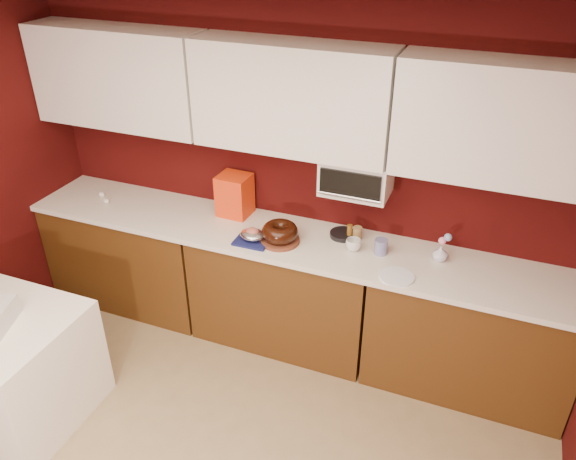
# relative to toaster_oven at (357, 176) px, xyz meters

# --- Properties ---
(ceiling) EXTENTS (4.00, 4.50, 0.02)m
(ceiling) POSITION_rel_toaster_oven_xyz_m (-0.45, -2.10, 1.12)
(ceiling) COLOR white
(ceiling) RESTS_ON wall_back
(wall_back) EXTENTS (4.00, 0.02, 2.50)m
(wall_back) POSITION_rel_toaster_oven_xyz_m (-0.45, 0.15, -0.12)
(wall_back) COLOR #3C0908
(wall_back) RESTS_ON floor
(base_cabinet_left) EXTENTS (1.31, 0.58, 0.86)m
(base_cabinet_left) POSITION_rel_toaster_oven_xyz_m (-1.78, -0.17, -0.95)
(base_cabinet_left) COLOR #4E2D0F
(base_cabinet_left) RESTS_ON floor
(base_cabinet_center) EXTENTS (1.31, 0.58, 0.86)m
(base_cabinet_center) POSITION_rel_toaster_oven_xyz_m (-0.45, -0.17, -0.95)
(base_cabinet_center) COLOR #4E2D0F
(base_cabinet_center) RESTS_ON floor
(base_cabinet_right) EXTENTS (1.31, 0.58, 0.86)m
(base_cabinet_right) POSITION_rel_toaster_oven_xyz_m (0.88, -0.17, -0.95)
(base_cabinet_right) COLOR #4E2D0F
(base_cabinet_right) RESTS_ON floor
(countertop) EXTENTS (4.00, 0.62, 0.04)m
(countertop) POSITION_rel_toaster_oven_xyz_m (-0.45, -0.17, -0.49)
(countertop) COLOR white
(countertop) RESTS_ON base_cabinet_center
(upper_cabinet_left) EXTENTS (1.31, 0.33, 0.70)m
(upper_cabinet_left) POSITION_rel_toaster_oven_xyz_m (-1.78, -0.02, 0.48)
(upper_cabinet_left) COLOR white
(upper_cabinet_left) RESTS_ON wall_back
(upper_cabinet_center) EXTENTS (1.31, 0.33, 0.70)m
(upper_cabinet_center) POSITION_rel_toaster_oven_xyz_m (-0.45, -0.02, 0.48)
(upper_cabinet_center) COLOR white
(upper_cabinet_center) RESTS_ON wall_back
(upper_cabinet_right) EXTENTS (1.31, 0.33, 0.70)m
(upper_cabinet_right) POSITION_rel_toaster_oven_xyz_m (0.88, -0.02, 0.48)
(upper_cabinet_right) COLOR white
(upper_cabinet_right) RESTS_ON wall_back
(toaster_oven) EXTENTS (0.45, 0.30, 0.25)m
(toaster_oven) POSITION_rel_toaster_oven_xyz_m (0.00, 0.00, 0.00)
(toaster_oven) COLOR white
(toaster_oven) RESTS_ON upper_cabinet_center
(toaster_oven_door) EXTENTS (0.40, 0.02, 0.18)m
(toaster_oven_door) POSITION_rel_toaster_oven_xyz_m (0.00, -0.16, 0.00)
(toaster_oven_door) COLOR black
(toaster_oven_door) RESTS_ON toaster_oven
(toaster_oven_handle) EXTENTS (0.42, 0.02, 0.02)m
(toaster_oven_handle) POSITION_rel_toaster_oven_xyz_m (0.00, -0.18, -0.07)
(toaster_oven_handle) COLOR silver
(toaster_oven_handle) RESTS_ON toaster_oven
(dining_table) EXTENTS (1.00, 0.80, 0.75)m
(dining_table) POSITION_rel_toaster_oven_xyz_m (-1.85, -1.50, -1.00)
(dining_table) COLOR white
(dining_table) RESTS_ON floor
(cake_base) EXTENTS (0.35, 0.35, 0.03)m
(cake_base) POSITION_rel_toaster_oven_xyz_m (-0.45, -0.25, -0.46)
(cake_base) COLOR brown
(cake_base) RESTS_ON countertop
(bundt_cake) EXTENTS (0.33, 0.33, 0.10)m
(bundt_cake) POSITION_rel_toaster_oven_xyz_m (-0.45, -0.25, -0.39)
(bundt_cake) COLOR black
(bundt_cake) RESTS_ON cake_base
(navy_towel) EXTENTS (0.24, 0.21, 0.02)m
(navy_towel) POSITION_rel_toaster_oven_xyz_m (-0.63, -0.31, -0.47)
(navy_towel) COLOR #161A52
(navy_towel) RESTS_ON countertop
(foil_ham_nest) EXTENTS (0.22, 0.20, 0.07)m
(foil_ham_nest) POSITION_rel_toaster_oven_xyz_m (-0.63, -0.31, -0.42)
(foil_ham_nest) COLOR silver
(foil_ham_nest) RESTS_ON navy_towel
(roasted_ham) EXTENTS (0.10, 0.08, 0.06)m
(roasted_ham) POSITION_rel_toaster_oven_xyz_m (-0.63, -0.31, -0.40)
(roasted_ham) COLOR #BB6555
(roasted_ham) RESTS_ON foil_ham_nest
(pandoro_box) EXTENTS (0.24, 0.22, 0.31)m
(pandoro_box) POSITION_rel_toaster_oven_xyz_m (-0.92, 0.01, -0.32)
(pandoro_box) COLOR red
(pandoro_box) RESTS_ON countertop
(dark_pan) EXTENTS (0.24, 0.24, 0.03)m
(dark_pan) POSITION_rel_toaster_oven_xyz_m (-0.07, -0.01, -0.46)
(dark_pan) COLOR black
(dark_pan) RESTS_ON countertop
(coffee_mug) EXTENTS (0.13, 0.13, 0.10)m
(coffee_mug) POSITION_rel_toaster_oven_xyz_m (0.05, -0.16, -0.42)
(coffee_mug) COLOR silver
(coffee_mug) RESTS_ON countertop
(blue_jar) EXTENTS (0.11, 0.11, 0.11)m
(blue_jar) POSITION_rel_toaster_oven_xyz_m (0.23, -0.13, -0.42)
(blue_jar) COLOR navy
(blue_jar) RESTS_ON countertop
(flower_vase) EXTENTS (0.11, 0.11, 0.12)m
(flower_vase) POSITION_rel_toaster_oven_xyz_m (0.61, -0.07, -0.41)
(flower_vase) COLOR silver
(flower_vase) RESTS_ON countertop
(flower_pink) EXTENTS (0.05, 0.05, 0.05)m
(flower_pink) POSITION_rel_toaster_oven_xyz_m (0.61, -0.07, -0.33)
(flower_pink) COLOR pink
(flower_pink) RESTS_ON flower_vase
(flower_blue) EXTENTS (0.05, 0.05, 0.05)m
(flower_blue) POSITION_rel_toaster_oven_xyz_m (0.64, -0.05, -0.30)
(flower_blue) COLOR #87A4D9
(flower_blue) RESTS_ON flower_vase
(china_plate) EXTENTS (0.24, 0.24, 0.01)m
(china_plate) POSITION_rel_toaster_oven_xyz_m (0.39, -0.37, -0.47)
(china_plate) COLOR white
(china_plate) RESTS_ON countertop
(amber_bottle) EXTENTS (0.05, 0.05, 0.11)m
(amber_bottle) POSITION_rel_toaster_oven_xyz_m (-0.02, -0.03, -0.42)
(amber_bottle) COLOR brown
(amber_bottle) RESTS_ON countertop
(paper_cup) EXTENTS (0.07, 0.07, 0.10)m
(paper_cup) POSITION_rel_toaster_oven_xyz_m (0.04, -0.02, -0.43)
(paper_cup) COLOR olive
(paper_cup) RESTS_ON countertop
(egg_left) EXTENTS (0.06, 0.06, 0.04)m
(egg_left) POSITION_rel_toaster_oven_xyz_m (-1.93, -0.21, -0.45)
(egg_left) COLOR silver
(egg_left) RESTS_ON countertop
(egg_right) EXTENTS (0.06, 0.05, 0.04)m
(egg_right) POSITION_rel_toaster_oven_xyz_m (-2.04, -0.13, -0.45)
(egg_right) COLOR silver
(egg_right) RESTS_ON countertop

